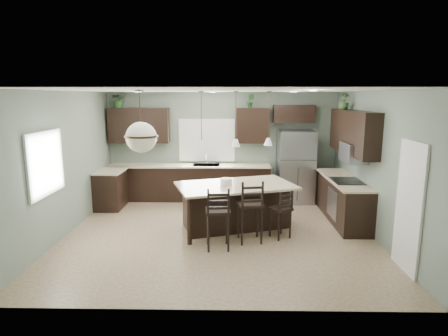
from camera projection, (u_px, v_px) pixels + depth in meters
ground at (219, 233)px, 7.50m from camera, size 6.00×6.00×0.00m
pantry_door at (409, 207)px, 5.73m from camera, size 0.04×0.82×2.04m
window_back at (207, 140)px, 9.90m from camera, size 1.35×0.02×1.00m
window_left at (45, 163)px, 6.47m from camera, size 0.02×1.10×1.00m
left_return_cabs at (111, 190)px, 9.13m from camera, size 0.60×0.90×0.90m
left_return_countertop at (110, 171)px, 9.04m from camera, size 0.66×0.96×0.04m
back_lower_cabs at (189, 183)px, 9.83m from camera, size 4.20×0.60×0.90m
back_countertop at (189, 166)px, 9.72m from camera, size 4.20×0.66×0.04m
sink_inset at (206, 165)px, 9.71m from camera, size 0.70×0.45×0.01m
faucet at (206, 160)px, 9.66m from camera, size 0.02×0.02×0.28m
back_upper_left at (139, 125)px, 9.70m from camera, size 1.55×0.34×0.90m
back_upper_right at (253, 126)px, 9.64m from camera, size 0.85×0.34×0.90m
fridge_header at (294, 114)px, 9.57m from camera, size 1.05×0.34×0.45m
right_lower_cabs at (342, 200)px, 8.22m from camera, size 0.60×2.35×0.90m
right_countertop at (343, 179)px, 8.13m from camera, size 0.66×2.35×0.04m
cooktop at (347, 181)px, 7.86m from camera, size 0.58×0.75×0.02m
wall_oven_front at (332, 203)px, 7.96m from camera, size 0.01×0.72×0.60m
right_upper_cabs at (353, 132)px, 7.93m from camera, size 0.34×2.35×0.90m
microwave at (353, 152)px, 7.74m from camera, size 0.40×0.75×0.40m
refrigerator at (296, 167)px, 9.56m from camera, size 0.90×0.74×1.85m
kitchen_island at (235, 206)px, 7.71m from camera, size 2.62×1.97×0.92m
serving_dish at (226, 182)px, 7.55m from camera, size 0.24×0.24×0.14m
bar_stool_left at (218, 218)px, 6.63m from camera, size 0.47×0.47×1.16m
bar_stool_center at (250, 211)px, 6.95m from camera, size 0.51×0.51×1.20m
bar_stool_right at (280, 214)px, 7.17m from camera, size 0.48×0.48×0.95m
pendant_left at (201, 120)px, 7.17m from camera, size 0.17×0.17×1.10m
pendant_center at (236, 119)px, 7.37m from camera, size 0.17×0.17×1.10m
pendant_right at (269, 119)px, 7.57m from camera, size 0.17×0.17×1.10m
chandelier at (140, 122)px, 5.91m from camera, size 0.53×0.53×1.00m
plant_back_left at (119, 99)px, 9.55m from camera, size 0.48×0.45×0.43m
plant_back_right at (251, 101)px, 9.50m from camera, size 0.24×0.22×0.35m
plant_right_wall at (344, 101)px, 8.44m from camera, size 0.21×0.21×0.37m
room_shell at (218, 149)px, 7.17m from camera, size 6.00×6.00×6.00m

